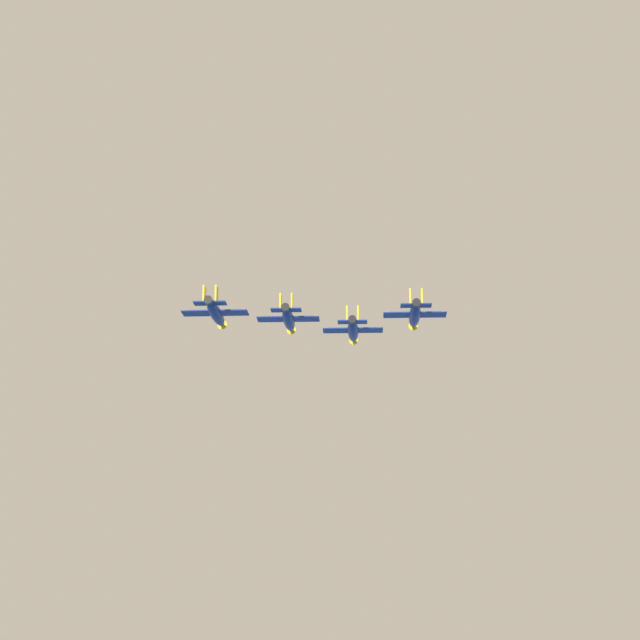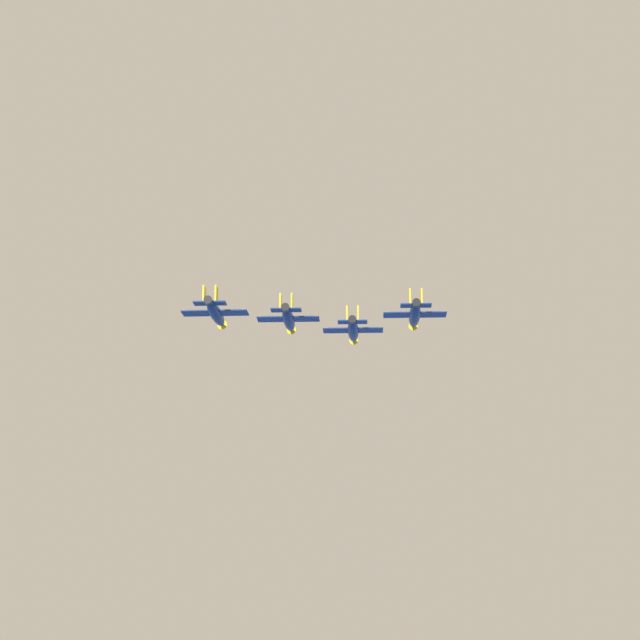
% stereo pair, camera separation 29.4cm
% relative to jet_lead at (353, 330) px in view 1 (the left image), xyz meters
% --- Properties ---
extents(jet_lead, '(11.79, 18.64, 3.95)m').
position_rel_jet_lead_xyz_m(jet_lead, '(0.00, 0.00, 0.00)').
color(jet_lead, navy).
extents(jet_left_wingman, '(11.54, 18.25, 3.87)m').
position_rel_jet_lead_xyz_m(jet_left_wingman, '(13.82, 10.47, -1.11)').
color(jet_left_wingman, navy).
extents(jet_right_wingman, '(11.63, 18.39, 3.90)m').
position_rel_jet_lead_xyz_m(jet_right_wingman, '(-8.10, 15.33, -0.61)').
color(jet_right_wingman, navy).
extents(jet_left_outer, '(11.55, 18.18, 3.86)m').
position_rel_jet_lead_xyz_m(jet_left_outer, '(27.64, 20.94, -3.37)').
color(jet_left_outer, navy).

